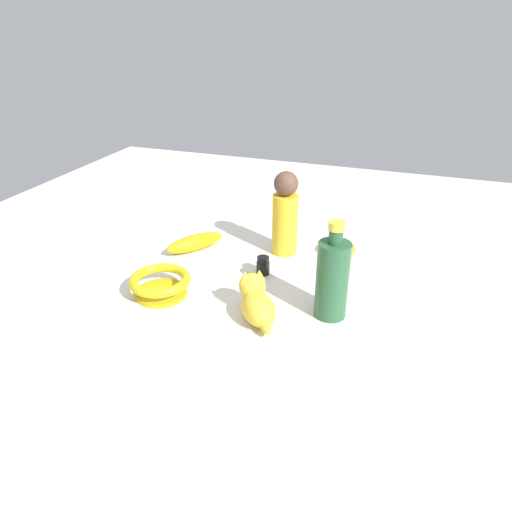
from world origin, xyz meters
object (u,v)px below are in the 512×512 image
at_px(nail_polish_jar, 263,266).
at_px(bowl, 160,283).
at_px(person_figure_adult, 285,214).
at_px(bangle, 337,249).
at_px(banana, 195,243).
at_px(bottle_tall, 332,278).
at_px(cat_figurine, 256,301).

bearing_deg(nail_polish_jar, bowl, -47.75).
bearing_deg(person_figure_adult, bangle, 110.12).
height_order(banana, bottle_tall, bottle_tall).
bearing_deg(cat_figurine, nail_polish_jar, -165.45).
distance_m(bangle, nail_polish_jar, 0.24).
xyz_separation_m(banana, bottle_tall, (0.19, 0.41, 0.07)).
xyz_separation_m(bowl, cat_figurine, (0.02, 0.24, 0.01)).
height_order(person_figure_adult, nail_polish_jar, person_figure_adult).
relative_size(nail_polish_jar, bottle_tall, 0.21).
xyz_separation_m(cat_figurine, banana, (-0.25, -0.27, -0.02)).
bearing_deg(person_figure_adult, cat_figurine, 5.93).
relative_size(bowl, banana, 0.83).
distance_m(bangle, bottle_tall, 0.32).
distance_m(banana, nail_polish_jar, 0.23).
bearing_deg(banana, bottle_tall, 100.95).
distance_m(bowl, person_figure_adult, 0.38).
relative_size(cat_figurine, banana, 0.77).
relative_size(person_figure_adult, cat_figurine, 1.72).
xyz_separation_m(bangle, bowl, (0.36, -0.34, 0.02)).
distance_m(bangle, person_figure_adult, 0.18).
bearing_deg(bangle, bowl, -43.78).
relative_size(bowl, cat_figurine, 1.07).
distance_m(nail_polish_jar, bottle_tall, 0.24).
bearing_deg(banana, cat_figurine, 82.05).
xyz_separation_m(bangle, cat_figurine, (0.37, -0.10, 0.03)).
relative_size(bowl, bottle_tall, 0.65).
bearing_deg(nail_polish_jar, bottle_tall, 57.48).
bearing_deg(bottle_tall, bangle, -172.27).
height_order(person_figure_adult, banana, person_figure_adult).
height_order(person_figure_adult, bottle_tall, person_figure_adult).
xyz_separation_m(bangle, banana, (0.12, -0.37, 0.01)).
bearing_deg(bowl, cat_figurine, 86.23).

